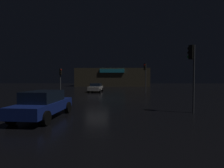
{
  "coord_description": "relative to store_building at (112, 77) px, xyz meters",
  "views": [
    {
      "loc": [
        2.1,
        -17.92,
        2.15
      ],
      "look_at": [
        1.51,
        7.2,
        1.36
      ],
      "focal_mm": 26.03,
      "sensor_mm": 36.0,
      "label": 1
    }
  ],
  "objects": [
    {
      "name": "store_building",
      "position": [
        0.0,
        0.0,
        0.0
      ],
      "size": [
        21.32,
        9.24,
        5.23
      ],
      "color": "brown",
      "rests_on": "ground"
    },
    {
      "name": "car_near",
      "position": [
        -2.25,
        -23.18,
        -1.87
      ],
      "size": [
        2.19,
        4.64,
        1.43
      ],
      "color": "silver",
      "rests_on": "ground"
    },
    {
      "name": "traffic_signal_cross_left",
      "position": [
        5.88,
        -39.38,
        0.66
      ],
      "size": [
        0.42,
        0.42,
        4.28
      ],
      "color": "#595B60",
      "rests_on": "ground"
    },
    {
      "name": "ground_plane",
      "position": [
        -1.05,
        -31.9,
        -2.62
      ],
      "size": [
        120.0,
        120.0,
        0.0
      ],
      "primitive_type": "plane",
      "color": "black"
    },
    {
      "name": "car_far",
      "position": [
        -2.92,
        -41.01,
        -1.83
      ],
      "size": [
        2.12,
        4.39,
        1.49
      ],
      "color": "navy",
      "rests_on": "ground"
    },
    {
      "name": "traffic_signal_opposite",
      "position": [
        5.48,
        -25.24,
        0.59
      ],
      "size": [
        0.42,
        0.42,
        4.44
      ],
      "color": "#595B60",
      "rests_on": "ground"
    },
    {
      "name": "traffic_signal_main",
      "position": [
        -7.59,
        -24.64,
        0.02
      ],
      "size": [
        0.42,
        0.43,
        3.77
      ],
      "color": "#595B60",
      "rests_on": "ground"
    }
  ]
}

